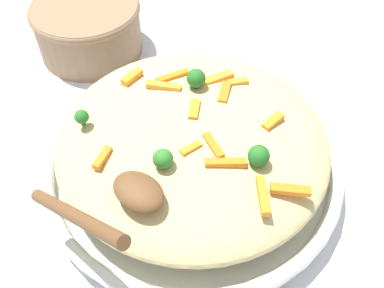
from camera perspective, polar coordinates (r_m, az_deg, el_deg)
name	(u,v)px	position (r m, az deg, el deg)	size (l,w,h in m)	color
ground_plane	(192,174)	(0.56, 0.00, -3.92)	(2.40, 2.40, 0.00)	silver
serving_bowl	(192,164)	(0.55, 0.00, -2.60)	(0.37, 0.37, 0.04)	silver
pasta_mound	(192,141)	(0.51, 0.00, 0.42)	(0.32, 0.31, 0.07)	#D1BA7A
carrot_piece_0	(238,82)	(0.54, 6.02, 7.98)	(0.02, 0.01, 0.01)	orange
carrot_piece_1	(273,122)	(0.50, 10.46, 2.88)	(0.03, 0.01, 0.01)	orange
carrot_piece_2	(132,77)	(0.55, -7.77, 8.59)	(0.03, 0.01, 0.01)	orange
carrot_piece_3	(194,110)	(0.50, 0.30, 4.47)	(0.03, 0.01, 0.01)	orange
carrot_piece_4	(173,77)	(0.55, -2.47, 8.71)	(0.04, 0.01, 0.01)	orange
carrot_piece_5	(290,190)	(0.45, 12.64, -5.81)	(0.04, 0.01, 0.01)	orange
carrot_piece_6	(164,86)	(0.53, -3.69, 7.49)	(0.04, 0.01, 0.01)	orange
carrot_piece_7	(191,149)	(0.46, -0.14, -0.60)	(0.02, 0.01, 0.01)	orange
carrot_piece_8	(222,91)	(0.52, 3.96, 6.86)	(0.04, 0.01, 0.01)	orange
carrot_piece_9	(102,158)	(0.47, -11.53, -1.74)	(0.03, 0.01, 0.01)	orange
carrot_piece_10	(217,78)	(0.54, 3.20, 8.48)	(0.04, 0.01, 0.01)	orange
carrot_piece_11	(213,146)	(0.46, 2.77, -0.20)	(0.04, 0.01, 0.01)	orange
carrot_piece_12	(226,163)	(0.45, 4.37, -2.48)	(0.04, 0.01, 0.01)	orange
carrot_piece_13	(263,195)	(0.44, 9.15, -6.59)	(0.04, 0.01, 0.01)	orange
broccoli_floret_0	(82,117)	(0.50, -14.11, 3.41)	(0.02, 0.02, 0.02)	#205B1C
broccoli_floret_1	(260,154)	(0.45, 8.81, -1.34)	(0.02, 0.02, 0.03)	#205B1C
broccoli_floret_2	(163,159)	(0.44, -3.78, -1.96)	(0.02, 0.02, 0.02)	#296820
broccoli_floret_3	(196,79)	(0.52, 0.54, 8.48)	(0.02, 0.02, 0.03)	#205B1C
serving_spoon	(117,199)	(0.41, -9.63, -7.02)	(0.14, 0.10, 0.09)	brown
companion_bowl	(88,26)	(0.74, -13.34, 14.67)	(0.17, 0.17, 0.08)	#8C6B4C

